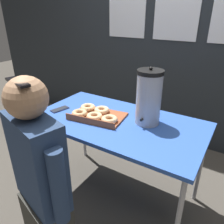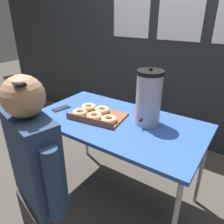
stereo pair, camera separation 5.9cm
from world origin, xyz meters
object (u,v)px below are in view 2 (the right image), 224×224
at_px(donut_box, 96,114).
at_px(cell_phone, 61,108).
at_px(coffee_urn, 149,98).
at_px(person_seated, 39,180).

relative_size(donut_box, cell_phone, 2.74).
height_order(coffee_urn, person_seated, person_seated).
xyz_separation_m(coffee_urn, cell_phone, (-0.72, -0.18, -0.20)).
bearing_deg(coffee_urn, cell_phone, -165.93).
distance_m(cell_phone, person_seated, 0.72).
distance_m(donut_box, person_seated, 0.65).
bearing_deg(coffee_urn, person_seated, -112.92).
bearing_deg(person_seated, coffee_urn, -97.81).
relative_size(cell_phone, person_seated, 0.13).
distance_m(donut_box, cell_phone, 0.35).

